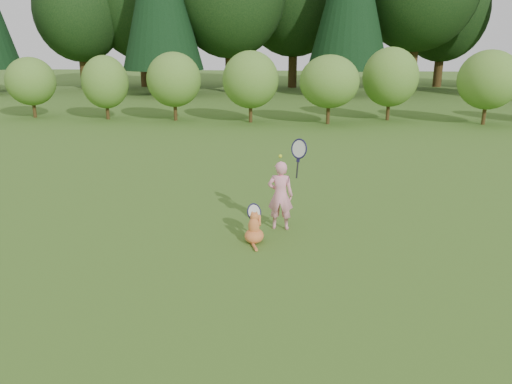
# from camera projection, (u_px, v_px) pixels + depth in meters

# --- Properties ---
(ground) EXTENTS (100.00, 100.00, 0.00)m
(ground) POSITION_uv_depth(u_px,v_px,m) (238.00, 250.00, 7.71)
(ground) COLOR #335919
(ground) RESTS_ON ground
(shrub_row) EXTENTS (28.00, 3.00, 2.80)m
(shrub_row) POSITION_uv_depth(u_px,v_px,m) (281.00, 86.00, 19.69)
(shrub_row) COLOR #527D26
(shrub_row) RESTS_ON ground
(child) EXTENTS (0.67, 0.42, 1.78)m
(child) POSITION_uv_depth(u_px,v_px,m) (281.00, 194.00, 8.41)
(child) COLOR pink
(child) RESTS_ON ground
(cat) EXTENTS (0.41, 0.77, 0.69)m
(cat) POSITION_uv_depth(u_px,v_px,m) (254.00, 226.00, 7.95)
(cat) COLOR #CC6327
(cat) RESTS_ON ground
(tennis_ball) EXTENTS (0.06, 0.06, 0.06)m
(tennis_ball) POSITION_uv_depth(u_px,v_px,m) (280.00, 156.00, 8.34)
(tennis_ball) COLOR #A3D318
(tennis_ball) RESTS_ON ground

